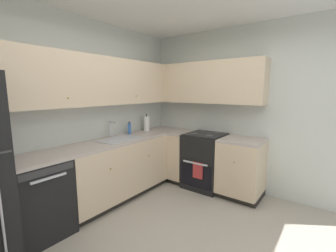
{
  "coord_description": "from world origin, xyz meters",
  "views": [
    {
      "loc": [
        -1.74,
        -1.12,
        1.64
      ],
      "look_at": [
        0.99,
        0.93,
        1.11
      ],
      "focal_mm": 24.1,
      "sensor_mm": 36.0,
      "label": 1
    }
  ],
  "objects_px": {
    "dishwasher": "(38,199)",
    "soap_bottle": "(129,128)",
    "paper_towel_roll": "(147,123)",
    "oven_range": "(205,160)"
  },
  "relations": [
    {
      "from": "dishwasher",
      "to": "soap_bottle",
      "type": "distance_m",
      "value": 1.71
    },
    {
      "from": "soap_bottle",
      "to": "paper_towel_roll",
      "type": "bearing_deg",
      "value": -2.8
    },
    {
      "from": "oven_range",
      "to": "dishwasher",
      "type": "bearing_deg",
      "value": 159.33
    },
    {
      "from": "dishwasher",
      "to": "soap_bottle",
      "type": "bearing_deg",
      "value": 6.44
    },
    {
      "from": "paper_towel_roll",
      "to": "soap_bottle",
      "type": "bearing_deg",
      "value": 177.2
    },
    {
      "from": "oven_range",
      "to": "soap_bottle",
      "type": "height_order",
      "value": "soap_bottle"
    },
    {
      "from": "oven_range",
      "to": "paper_towel_roll",
      "type": "height_order",
      "value": "paper_towel_roll"
    },
    {
      "from": "dishwasher",
      "to": "paper_towel_roll",
      "type": "relative_size",
      "value": 2.73
    },
    {
      "from": "dishwasher",
      "to": "paper_towel_roll",
      "type": "xyz_separation_m",
      "value": [
        2.01,
        0.16,
        0.61
      ]
    },
    {
      "from": "dishwasher",
      "to": "soap_bottle",
      "type": "xyz_separation_m",
      "value": [
        1.6,
        0.18,
        0.57
      ]
    }
  ]
}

